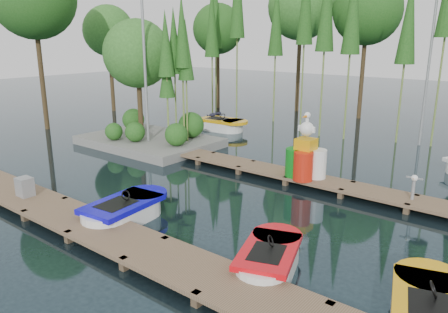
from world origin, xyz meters
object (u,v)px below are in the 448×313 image
Objects in this scene: island at (147,76)px; drum_cluster at (305,159)px; boat_blue at (124,212)px; utility_cabinet at (25,187)px; boat_red at (269,259)px; boat_yellow_far at (221,124)px; yellow_barrel at (294,162)px.

drum_cluster is at bearing -6.13° from island.
boat_blue is 3.48m from utility_cabinet.
utility_cabinet is at bearing 170.56° from boat_red.
boat_yellow_far is (0.81, 4.50, -2.86)m from island.
boat_yellow_far is at bearing 110.59° from boat_blue.
yellow_barrel is (5.27, 7.00, 0.13)m from utility_cabinet.
yellow_barrel is (7.53, -5.29, 0.40)m from boat_yellow_far.
boat_red is at bearing -65.06° from yellow_barrel.
drum_cluster is (8.05, -5.45, 0.65)m from boat_yellow_far.
island is 9.68m from boat_blue.
utility_cabinet is (3.06, -7.79, -2.60)m from island.
utility_cabinet is 8.97m from drum_cluster.
boat_red is at bearing 9.84° from utility_cabinet.
utility_cabinet is 8.76m from yellow_barrel.
yellow_barrel reaches higher than boat_blue.
boat_yellow_far is at bearing 144.93° from yellow_barrel.
drum_cluster is at bearing -16.84° from boat_yellow_far.
utility_cabinet is at bearing -167.38° from boat_blue.
utility_cabinet reaches higher than boat_red.
island is at bearing 130.33° from boat_red.
island is at bearing 111.47° from utility_cabinet.
island reaches higher than boat_red.
boat_red is (10.95, -6.42, -2.94)m from island.
boat_red is 8.01m from utility_cabinet.
boat_red is 1.23× the size of drum_cluster.
utility_cabinet is at bearing -130.25° from drum_cluster.
island is 2.98× the size of drum_cluster.
boat_blue is at bearing -46.51° from island.
yellow_barrel reaches higher than utility_cabinet.
utility_cabinet reaches higher than boat_blue.
drum_cluster is at bearing -17.20° from yellow_barrel.
boat_yellow_far is at bearing 79.84° from island.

